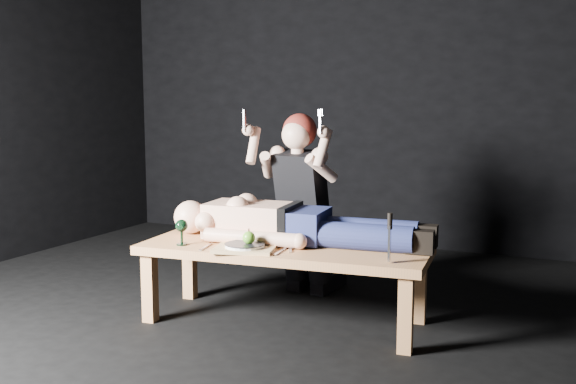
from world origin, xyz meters
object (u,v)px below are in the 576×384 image
object	(u,v)px
table	(284,284)
goblet	(182,232)
kneeling_woman	(306,202)
carving_knife	(390,238)
lying_man	(299,220)
serving_tray	(245,249)

from	to	relation	value
table	goblet	world-z (taller)	goblet
kneeling_woman	carving_knife	xyz separation A→B (m)	(0.77, -0.73, -0.03)
kneeling_woman	lying_man	bearing A→B (deg)	-65.97
table	carving_knife	size ratio (longest dim) A/B	6.36
kneeling_woman	goblet	distance (m)	0.92
kneeling_woman	goblet	bearing A→B (deg)	-111.66
serving_tray	table	bearing A→B (deg)	55.28
table	serving_tray	distance (m)	0.34
serving_tray	carving_knife	xyz separation A→B (m)	(0.80, 0.06, 0.12)
kneeling_woman	serving_tray	bearing A→B (deg)	-86.40
lying_man	serving_tray	bearing A→B (deg)	-124.08
table	carving_knife	bearing A→B (deg)	-18.26
lying_man	carving_knife	size ratio (longest dim) A/B	6.29
goblet	lying_man	bearing A→B (deg)	31.99
serving_tray	carving_knife	size ratio (longest dim) A/B	1.27
table	lying_man	distance (m)	0.38
lying_man	kneeling_woman	bearing A→B (deg)	102.85
carving_knife	table	bearing A→B (deg)	161.74
lying_man	kneeling_woman	xyz separation A→B (m)	(-0.15, 0.46, 0.03)
serving_tray	goblet	distance (m)	0.40
kneeling_woman	carving_knife	size ratio (longest dim) A/B	4.77
lying_man	serving_tray	distance (m)	0.39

